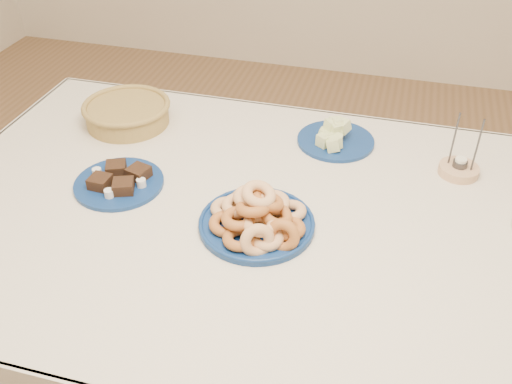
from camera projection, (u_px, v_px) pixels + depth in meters
dining_table at (261, 245)px, 1.45m from camera, size 1.71×1.11×0.75m
donut_platter at (258, 218)px, 1.32m from camera, size 0.36×0.36×0.13m
melon_plate at (335, 137)px, 1.63m from camera, size 0.28×0.28×0.08m
brownie_plate at (119, 181)px, 1.47m from camera, size 0.26×0.26×0.04m
wicker_basket at (127, 112)px, 1.72m from camera, size 0.31×0.31×0.07m
candle_holder at (459, 169)px, 1.51m from camera, size 0.13×0.13×0.18m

